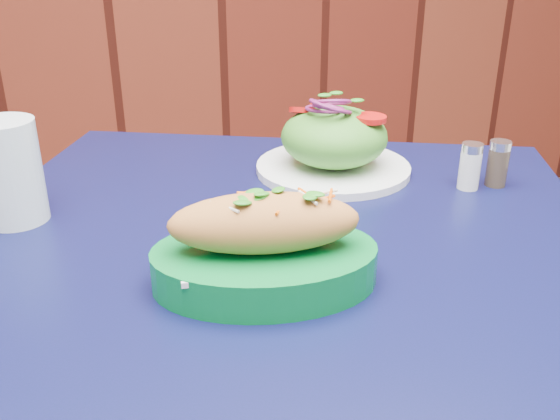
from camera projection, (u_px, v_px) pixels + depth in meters
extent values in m
cube|color=black|center=(275.00, 250.00, 0.76)|extent=(1.04, 1.04, 0.03)
cylinder|color=black|center=(134.00, 329.00, 1.25)|extent=(0.04, 0.04, 0.72)
cylinder|color=black|center=(470.00, 353.00, 1.18)|extent=(0.04, 0.04, 0.72)
cylinder|color=white|center=(485.00, 411.00, 1.24)|extent=(0.03, 0.03, 0.44)
cube|color=white|center=(265.00, 252.00, 0.65)|extent=(0.18, 0.11, 0.01)
ellipsoid|color=#D48043|center=(264.00, 223.00, 0.63)|extent=(0.21, 0.10, 0.06)
cylinder|color=white|center=(333.00, 168.00, 0.96)|extent=(0.24, 0.24, 0.01)
ellipsoid|color=#4C992D|center=(334.00, 137.00, 0.94)|extent=(0.16, 0.16, 0.09)
cylinder|color=red|center=(370.00, 115.00, 0.91)|extent=(0.05, 0.05, 0.01)
cylinder|color=red|center=(305.00, 107.00, 0.95)|extent=(0.05, 0.05, 0.01)
cylinder|color=red|center=(325.00, 103.00, 0.97)|extent=(0.05, 0.05, 0.01)
torus|color=#801C5E|center=(335.00, 105.00, 0.92)|extent=(0.06, 0.06, 0.01)
torus|color=#801C5E|center=(335.00, 102.00, 0.92)|extent=(0.06, 0.06, 0.01)
torus|color=#801C5E|center=(336.00, 99.00, 0.92)|extent=(0.06, 0.06, 0.01)
torus|color=#801C5E|center=(336.00, 97.00, 0.92)|extent=(0.06, 0.06, 0.01)
cylinder|color=silver|center=(9.00, 172.00, 0.78)|extent=(0.08, 0.08, 0.13)
cylinder|color=white|center=(470.00, 170.00, 0.89)|extent=(0.03, 0.03, 0.06)
cylinder|color=silver|center=(473.00, 148.00, 0.88)|extent=(0.03, 0.03, 0.01)
cylinder|color=#3F3326|center=(497.00, 167.00, 0.90)|extent=(0.03, 0.03, 0.06)
cylinder|color=silver|center=(501.00, 145.00, 0.89)|extent=(0.03, 0.03, 0.01)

